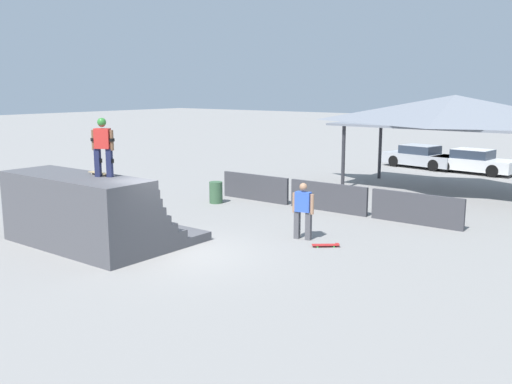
% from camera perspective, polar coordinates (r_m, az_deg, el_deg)
% --- Properties ---
extents(ground_plane, '(160.00, 160.00, 0.00)m').
position_cam_1_polar(ground_plane, '(15.91, -8.09, -6.18)').
color(ground_plane, gray).
extents(quarter_pipe_ramp, '(5.01, 3.76, 2.08)m').
position_cam_1_polar(quarter_pipe_ramp, '(17.21, -16.43, -2.17)').
color(quarter_pipe_ramp, '#4C4C51').
rests_on(quarter_pipe_ramp, ground).
extents(skater_on_deck, '(0.68, 0.46, 1.62)m').
position_cam_1_polar(skater_on_deck, '(16.19, -15.08, 4.74)').
color(skater_on_deck, '#1E2347').
rests_on(skater_on_deck, quarter_pipe_ramp).
extents(skateboard_on_deck, '(0.87, 0.25, 0.09)m').
position_cam_1_polar(skateboard_on_deck, '(16.63, -15.33, 1.84)').
color(skateboard_on_deck, silver).
rests_on(skateboard_on_deck, quarter_pipe_ramp).
extents(bystander_walking, '(0.70, 0.30, 1.72)m').
position_cam_1_polar(bystander_walking, '(17.11, 4.73, -1.62)').
color(bystander_walking, '#4C4C51').
rests_on(bystander_walking, ground).
extents(skateboard_on_ground, '(0.73, 0.66, 0.09)m').
position_cam_1_polar(skateboard_on_ground, '(16.56, 7.07, -5.27)').
color(skateboard_on_ground, green).
rests_on(skateboard_on_ground, ground).
extents(barrier_fence, '(9.99, 0.12, 1.05)m').
position_cam_1_polar(barrier_fence, '(21.19, 7.21, -0.52)').
color(barrier_fence, '#3D3D42').
rests_on(barrier_fence, ground).
extents(pavilion_shelter, '(9.92, 4.41, 4.20)m').
position_cam_1_polar(pavilion_shelter, '(25.77, 19.21, 7.62)').
color(pavilion_shelter, '#2D2D33').
rests_on(pavilion_shelter, ground).
extents(trash_bin, '(0.52, 0.52, 0.85)m').
position_cam_1_polar(trash_bin, '(22.58, -4.03, -0.04)').
color(trash_bin, '#385B3D').
rests_on(trash_bin, ground).
extents(parked_car_silver, '(4.43, 2.45, 1.27)m').
position_cam_1_polar(parked_car_silver, '(33.90, 16.16, 3.39)').
color(parked_car_silver, '#A8AAAF').
rests_on(parked_car_silver, ground).
extents(parked_car_white, '(4.35, 2.09, 1.27)m').
position_cam_1_polar(parked_car_white, '(32.57, 20.94, 2.84)').
color(parked_car_white, silver).
rests_on(parked_car_white, ground).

